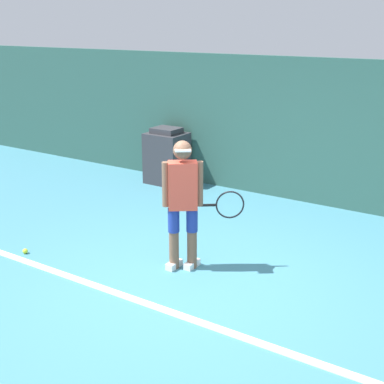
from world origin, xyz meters
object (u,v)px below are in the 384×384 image
Objects in this scene: covered_chair at (167,157)px; tennis_ball at (25,251)px; tennis_player at (184,200)px; water_bottle at (183,183)px.

tennis_ball is at bearing -84.61° from covered_chair.
water_bottle is (-1.85, 2.69, -0.79)m from tennis_player.
tennis_player is 7.68× the size of water_bottle.
tennis_ball is (-1.97, -0.80, -0.85)m from tennis_player.
tennis_player is at bearing -55.50° from water_bottle.
tennis_ball is 0.33× the size of water_bottle.
tennis_player reaches higher than water_bottle.
covered_chair is at bearing 92.31° from tennis_player.
covered_chair is at bearing 161.90° from water_bottle.
covered_chair is (-2.31, 2.84, -0.38)m from tennis_player.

